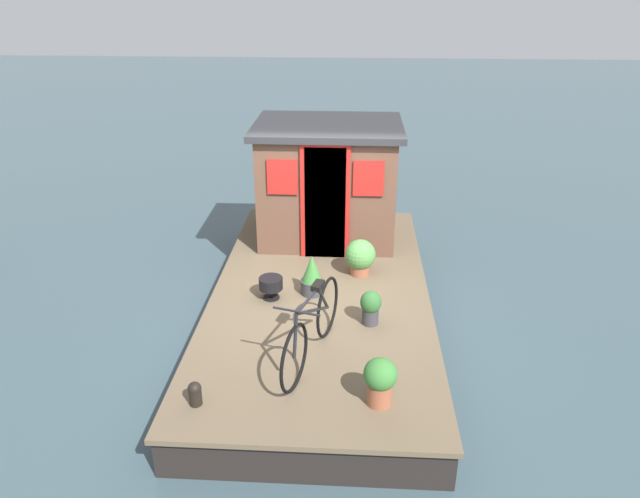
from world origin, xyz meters
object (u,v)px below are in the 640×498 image
at_px(houseboat_cabin, 328,181).
at_px(potted_plant_lavender, 371,306).
at_px(potted_plant_sage, 312,276).
at_px(charcoal_grill, 271,284).
at_px(potted_plant_rosemary, 380,380).
at_px(mooring_bollard, 195,393).
at_px(potted_plant_thyme, 360,256).
at_px(bicycle, 312,328).

xyz_separation_m(houseboat_cabin, potted_plant_lavender, (-2.70, -0.65, -0.70)).
relative_size(potted_plant_sage, charcoal_grill, 1.77).
bearing_deg(potted_plant_lavender, potted_plant_rosemary, -177.58).
relative_size(charcoal_grill, mooring_bollard, 1.21).
height_order(potted_plant_thyme, charcoal_grill, potted_plant_thyme).
distance_m(potted_plant_lavender, mooring_bollard, 2.40).
relative_size(potted_plant_lavender, potted_plant_thyme, 0.83).
xyz_separation_m(houseboat_cabin, potted_plant_sage, (-1.98, 0.11, -0.67)).
relative_size(potted_plant_thyme, mooring_bollard, 2.03).
distance_m(houseboat_cabin, bicycle, 3.52).
relative_size(potted_plant_lavender, mooring_bollard, 1.69).
bearing_deg(potted_plant_rosemary, houseboat_cabin, 9.67).
bearing_deg(potted_plant_thyme, potted_plant_rosemary, -176.21).
xyz_separation_m(potted_plant_rosemary, potted_plant_thyme, (2.83, 0.19, -0.00)).
height_order(potted_plant_thyme, mooring_bollard, potted_plant_thyme).
distance_m(potted_plant_lavender, potted_plant_sage, 1.05).
bearing_deg(bicycle, houseboat_cabin, -0.06).
height_order(potted_plant_sage, charcoal_grill, potted_plant_sage).
relative_size(potted_plant_lavender, charcoal_grill, 1.39).
height_order(potted_plant_lavender, mooring_bollard, potted_plant_lavender).
distance_m(bicycle, potted_plant_sage, 1.51).
height_order(potted_plant_lavender, charcoal_grill, potted_plant_lavender).
height_order(bicycle, potted_plant_lavender, bicycle).
bearing_deg(potted_plant_lavender, bicycle, 140.06).
height_order(bicycle, potted_plant_rosemary, bicycle).
xyz_separation_m(houseboat_cabin, potted_plant_rosemary, (-4.20, -0.72, -0.65)).
bearing_deg(potted_plant_thyme, bicycle, 165.83).
distance_m(potted_plant_rosemary, charcoal_grill, 2.46).
distance_m(bicycle, potted_plant_lavender, 1.04).
distance_m(potted_plant_lavender, potted_plant_rosemary, 1.50).
bearing_deg(potted_plant_sage, potted_plant_rosemary, -159.51).
bearing_deg(potted_plant_sage, charcoal_grill, 107.63).
height_order(houseboat_cabin, potted_plant_sage, houseboat_cabin).
bearing_deg(mooring_bollard, potted_plant_thyme, -28.96).
bearing_deg(potted_plant_lavender, charcoal_grill, 66.97).
bearing_deg(potted_plant_sage, houseboat_cabin, -3.27).
bearing_deg(charcoal_grill, bicycle, -154.45).
xyz_separation_m(potted_plant_thyme, charcoal_grill, (-0.77, 1.17, -0.07)).
relative_size(potted_plant_sage, potted_plant_thyme, 1.06).
xyz_separation_m(bicycle, potted_plant_rosemary, (-0.72, -0.72, -0.12)).
xyz_separation_m(houseboat_cabin, mooring_bollard, (-4.33, 1.10, -0.80)).
height_order(bicycle, mooring_bollard, bicycle).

